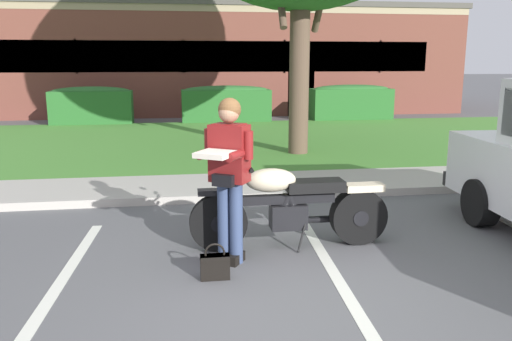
% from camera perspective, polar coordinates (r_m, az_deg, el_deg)
% --- Properties ---
extents(ground_plane, '(140.00, 140.00, 0.00)m').
position_cam_1_polar(ground_plane, '(4.77, 4.14, -13.73)').
color(ground_plane, '#565659').
extents(curb_strip, '(60.00, 0.20, 0.12)m').
position_cam_1_polar(curb_strip, '(7.86, -1.25, -2.84)').
color(curb_strip, '#ADA89E').
rests_on(curb_strip, ground).
extents(concrete_walk, '(60.00, 1.50, 0.08)m').
position_cam_1_polar(concrete_walk, '(8.69, -1.98, -1.55)').
color(concrete_walk, '#ADA89E').
rests_on(concrete_walk, ground).
extents(grass_lawn, '(60.00, 8.19, 0.06)m').
position_cam_1_polar(grass_lawn, '(13.42, -4.42, 3.19)').
color(grass_lawn, '#478433').
rests_on(grass_lawn, ground).
extents(stall_stripe_0, '(0.38, 4.40, 0.01)m').
position_cam_1_polar(stall_stripe_0, '(4.99, -21.96, -13.40)').
color(stall_stripe_0, silver).
rests_on(stall_stripe_0, ground).
extents(stall_stripe_1, '(0.38, 4.40, 0.01)m').
position_cam_1_polar(stall_stripe_1, '(5.07, 9.27, -12.21)').
color(stall_stripe_1, silver).
rests_on(stall_stripe_1, ground).
extents(motorcycle, '(2.24, 0.82, 1.18)m').
position_cam_1_polar(motorcycle, '(5.86, 4.57, -3.79)').
color(motorcycle, black).
rests_on(motorcycle, ground).
extents(rider_person, '(0.61, 0.67, 1.70)m').
position_cam_1_polar(rider_person, '(5.26, -3.01, 0.32)').
color(rider_person, black).
rests_on(rider_person, ground).
extents(handbag, '(0.28, 0.13, 0.36)m').
position_cam_1_polar(handbag, '(5.11, -4.50, -10.19)').
color(handbag, black).
rests_on(handbag, ground).
extents(hedge_left, '(2.56, 0.90, 1.24)m').
position_cam_1_polar(hedge_left, '(17.78, -17.48, 6.84)').
color(hedge_left, '#286028').
rests_on(hedge_left, ground).
extents(hedge_center_left, '(2.95, 0.90, 1.24)m').
position_cam_1_polar(hedge_center_left, '(17.65, -3.28, 7.33)').
color(hedge_center_left, '#286028').
rests_on(hedge_center_left, ground).
extents(hedge_center_right, '(2.79, 0.90, 1.24)m').
position_cam_1_polar(hedge_center_right, '(18.58, 10.32, 7.39)').
color(hedge_center_right, '#286028').
rests_on(hedge_center_right, ground).
extents(brick_building, '(21.90, 10.37, 4.19)m').
position_cam_1_polar(brick_building, '(24.37, -8.13, 11.91)').
color(brick_building, brown).
rests_on(brick_building, ground).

